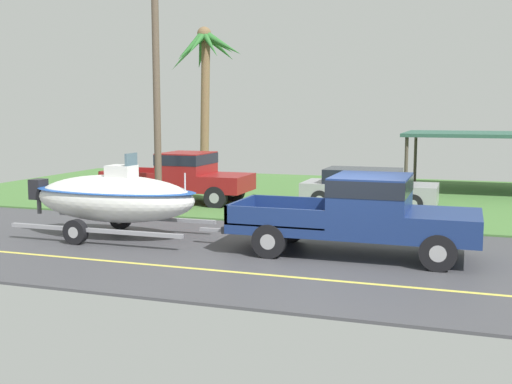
% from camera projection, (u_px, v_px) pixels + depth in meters
% --- Properties ---
extents(ground, '(36.00, 22.00, 0.11)m').
position_uv_depth(ground, '(386.00, 208.00, 22.22)').
color(ground, '#424247').
extents(pickup_truck_towing, '(5.97, 2.16, 1.91)m').
position_uv_depth(pickup_truck_towing, '(369.00, 211.00, 14.63)').
color(pickup_truck_towing, navy).
rests_on(pickup_truck_towing, ground).
extents(boat_on_trailer, '(6.02, 2.42, 2.29)m').
position_uv_depth(boat_on_trailer, '(114.00, 198.00, 16.80)').
color(boat_on_trailer, gray).
rests_on(boat_on_trailer, ground).
extents(parked_pickup_background, '(5.69, 2.10, 1.89)m').
position_uv_depth(parked_pickup_background, '(186.00, 175.00, 23.04)').
color(parked_pickup_background, maroon).
rests_on(parked_pickup_background, ground).
extents(parked_sedan_near, '(4.66, 1.93, 1.38)m').
position_uv_depth(parked_sedan_near, '(368.00, 189.00, 22.10)').
color(parked_sedan_near, '#99999E').
rests_on(parked_sedan_near, ground).
extents(carport_awning, '(7.28, 4.98, 2.52)m').
position_uv_depth(carport_awning, '(496.00, 135.00, 25.74)').
color(carport_awning, '#4C4238').
rests_on(carport_awning, ground).
extents(palm_tree_near_left, '(3.47, 3.63, 7.00)m').
position_uv_depth(palm_tree_near_left, '(205.00, 64.00, 27.01)').
color(palm_tree_near_left, brown).
rests_on(palm_tree_near_left, ground).
extents(utility_pole, '(0.24, 1.80, 7.95)m').
position_uv_depth(utility_pole, '(157.00, 89.00, 20.98)').
color(utility_pole, brown).
rests_on(utility_pole, ground).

